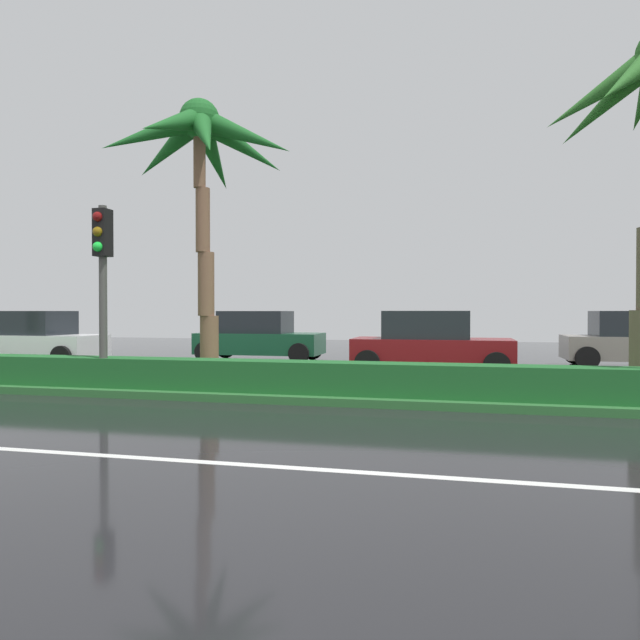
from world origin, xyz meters
The scene contains 10 objects.
ground_plane centered at (0.00, 9.00, -0.05)m, with size 90.00×42.00×0.10m, color black.
near_lane_divider_stripe centered at (0.00, 2.00, 0.00)m, with size 81.00×0.14×0.01m, color white.
median_strip centered at (0.00, 8.00, 0.07)m, with size 85.50×4.00×0.15m, color #2D6B33.
median_hedge centered at (0.00, 6.60, 0.45)m, with size 76.50×0.70×0.60m.
palm_tree_mid_left centered at (-4.21, 8.09, 5.28)m, with size 4.31×4.29×6.36m.
traffic_signal_median_left centered at (-5.56, 6.35, 2.70)m, with size 0.28×0.43×3.70m.
car_in_traffic_leading centered at (-11.77, 11.86, 0.83)m, with size 4.30×2.02×1.72m.
car_in_traffic_second centered at (-5.26, 14.92, 0.83)m, with size 4.30×2.02×1.72m.
car_in_traffic_third centered at (0.72, 12.10, 0.83)m, with size 4.30×2.02×1.72m.
car_in_traffic_fourth centered at (6.75, 15.13, 0.83)m, with size 4.30×2.02×1.72m.
Camera 1 is at (1.44, -3.97, 1.69)m, focal length 32.32 mm.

